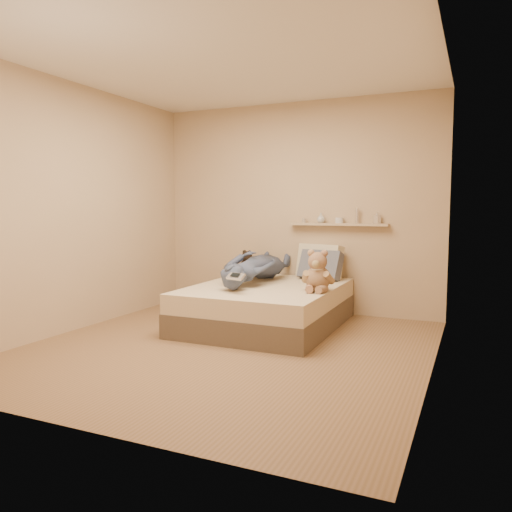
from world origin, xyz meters
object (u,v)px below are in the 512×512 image
at_px(pillow_cream, 320,261).
at_px(wall_shelf, 338,224).
at_px(dark_plush, 247,264).
at_px(pillow_grey, 320,265).
at_px(person, 255,267).
at_px(game_console, 236,276).
at_px(teddy_bear, 318,274).
at_px(bed, 266,306).

relative_size(pillow_cream, wall_shelf, 0.46).
relative_size(dark_plush, pillow_grey, 0.63).
bearing_deg(pillow_cream, person, -131.86).
relative_size(game_console, teddy_bear, 0.49).
distance_m(person, wall_shelf, 1.16).
xyz_separation_m(dark_plush, person, (0.33, -0.52, 0.04)).
xyz_separation_m(dark_plush, pillow_cream, (0.91, 0.13, 0.06)).
relative_size(teddy_bear, dark_plush, 1.36).
distance_m(teddy_bear, person, 0.91).
height_order(pillow_cream, wall_shelf, wall_shelf).
xyz_separation_m(bed, wall_shelf, (0.55, 0.91, 0.88)).
xyz_separation_m(teddy_bear, pillow_cream, (-0.27, 0.97, 0.02)).
bearing_deg(pillow_cream, dark_plush, -172.00).
distance_m(teddy_bear, dark_plush, 1.45).
bearing_deg(person, bed, 138.25).
bearing_deg(pillow_grey, wall_shelf, 56.50).
xyz_separation_m(teddy_bear, wall_shelf, (-0.07, 1.05, 0.47)).
xyz_separation_m(bed, game_console, (-0.08, -0.60, 0.40)).
xyz_separation_m(bed, person, (-0.22, 0.18, 0.41)).
height_order(pillow_grey, wall_shelf, wall_shelf).
distance_m(dark_plush, wall_shelf, 1.23).
relative_size(bed, teddy_bear, 4.41).
xyz_separation_m(game_console, pillow_cream, (0.43, 1.43, 0.03)).
bearing_deg(pillow_cream, pillow_grey, -70.12).
distance_m(game_console, person, 0.80).
bearing_deg(pillow_grey, game_console, -110.46).
height_order(person, wall_shelf, wall_shelf).
xyz_separation_m(bed, pillow_grey, (0.41, 0.69, 0.40)).
distance_m(bed, pillow_cream, 1.00).
bearing_deg(pillow_grey, teddy_bear, -75.36).
bearing_deg(bed, pillow_grey, 59.59).
bearing_deg(wall_shelf, person, -136.88).
bearing_deg(game_console, wall_shelf, 67.46).
relative_size(teddy_bear, pillow_grey, 0.86).
xyz_separation_m(pillow_cream, wall_shelf, (0.20, 0.08, 0.45)).
bearing_deg(dark_plush, game_console, -69.93).
distance_m(bed, teddy_bear, 0.75).
height_order(teddy_bear, wall_shelf, wall_shelf).
xyz_separation_m(dark_plush, pillow_grey, (0.96, -0.01, 0.03)).
bearing_deg(bed, game_console, -97.30).
bearing_deg(bed, dark_plush, 128.25).
distance_m(teddy_bear, pillow_cream, 1.01).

